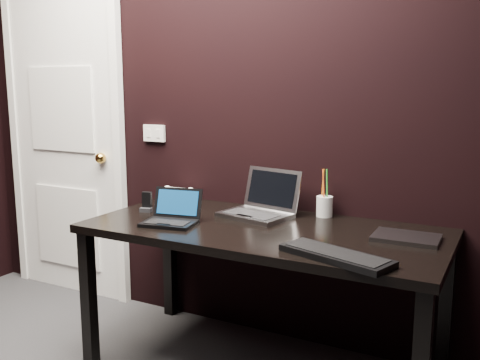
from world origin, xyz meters
The scene contains 11 objects.
wall_back centered at (0.00, 1.80, 1.30)m, with size 4.00×4.00×0.00m, color black.
door centered at (-1.35, 1.78, 1.04)m, with size 0.99×0.10×2.14m.
wall_switch centered at (-0.62, 1.79, 1.12)m, with size 0.15×0.02×0.10m.
desk centered at (0.30, 1.40, 0.66)m, with size 1.70×0.80×0.74m.
netbook centered at (-0.12, 1.25, 0.77)m, with size 0.29×0.27×0.16m.
silver_laptop centered at (0.19, 1.59, 0.78)m, with size 0.39×0.37×0.23m.
ext_keyboard centered at (0.75, 1.10, 0.75)m, with size 0.48×0.28×0.03m.
closed_laptop centered at (0.94, 1.50, 0.75)m, with size 0.28×0.21×0.02m.
desk_phone centered at (-0.38, 1.69, 0.78)m, with size 0.20×0.16×0.10m.
mobile_phone centered at (-0.39, 1.40, 0.78)m, with size 0.07×0.06×0.10m.
pen_cup centered at (0.49, 1.74, 0.80)m, with size 0.10×0.10×0.25m.
Camera 1 is at (1.35, -0.83, 1.40)m, focal length 40.00 mm.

